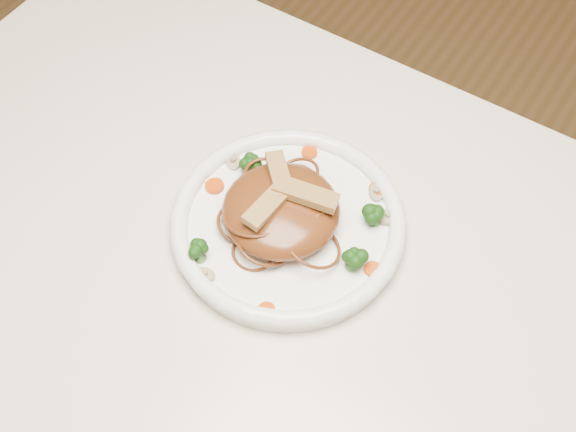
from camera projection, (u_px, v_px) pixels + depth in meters
The scene contains 19 objects.
table at pixel (298, 366), 0.90m from camera, with size 1.20×0.80×0.75m.
plate at pixel (288, 227), 0.88m from camera, with size 0.26×0.26×0.02m, color white.
noodle_mound at pixel (281, 210), 0.86m from camera, with size 0.13×0.13×0.04m, color #632F13.
chicken_a at pixel (306, 194), 0.84m from camera, with size 0.07×0.02×0.01m, color #A7854E.
chicken_b at pixel (280, 175), 0.85m from camera, with size 0.06×0.02×0.01m, color #A7854E.
chicken_c at pixel (268, 204), 0.83m from camera, with size 0.07×0.02×0.01m, color #A7854E.
broccoli_0 at pixel (376, 214), 0.86m from camera, with size 0.03×0.03×0.03m, color #19420D, non-canonical shape.
broccoli_1 at pixel (251, 162), 0.91m from camera, with size 0.02×0.02×0.03m, color #19420D, non-canonical shape.
broccoli_2 at pixel (199, 251), 0.84m from camera, with size 0.02×0.02×0.03m, color #19420D, non-canonical shape.
broccoli_3 at pixel (353, 259), 0.83m from camera, with size 0.03×0.03×0.03m, color #19420D, non-canonical shape.
carrot_0 at pixel (378, 189), 0.90m from camera, with size 0.02×0.02×0.01m, color #B44806.
carrot_1 at pixel (215, 186), 0.90m from camera, with size 0.02×0.02×0.01m, color #B44806.
carrot_2 at pixel (372, 269), 0.84m from camera, with size 0.02×0.02×0.01m, color #B44806.
carrot_3 at pixel (309, 152), 0.93m from camera, with size 0.02×0.02×0.01m, color #B44806.
carrot_4 at pixel (266, 310), 0.81m from camera, with size 0.02×0.02×0.01m, color #B44806.
mushroom_0 at pixel (204, 275), 0.83m from camera, with size 0.02×0.02×0.01m, color tan.
mushroom_1 at pixel (388, 217), 0.87m from camera, with size 0.03×0.03×0.01m, color tan.
mushroom_2 at pixel (234, 162), 0.92m from camera, with size 0.02×0.02×0.01m, color tan.
mushroom_3 at pixel (376, 193), 0.89m from camera, with size 0.02×0.02×0.01m, color tan.
Camera 1 is at (0.19, -0.32, 1.49)m, focal length 48.81 mm.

